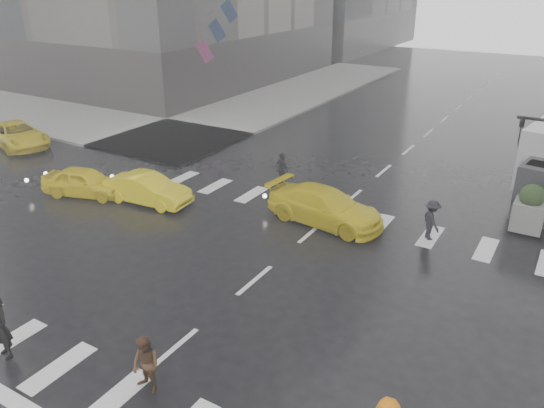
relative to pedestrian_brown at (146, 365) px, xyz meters
The scene contains 12 objects.
ground 5.49m from the pedestrian_brown, 95.07° to the left, with size 120.00×120.00×0.00m, color black.
sidewalk_nw 30.42m from the pedestrian_brown, 131.08° to the left, with size 35.00×35.00×0.15m, color slate.
road_markings 5.49m from the pedestrian_brown, 95.07° to the left, with size 18.00×48.00×0.01m, color silver, non-canonical shape.
planter_west 15.10m from the pedestrian_brown, 64.43° to the left, with size 1.10×1.10×1.80m.
flag_cluster 28.96m from the pedestrian_brown, 123.05° to the left, with size 2.87×3.06×4.69m.
pedestrian_brown is the anchor object (origin of this frame).
pedestrian_far_a 13.67m from the pedestrian_brown, 106.49° to the left, with size 0.92×0.56×1.57m, color black.
pedestrian_far_b 11.75m from the pedestrian_brown, 72.49° to the left, with size 1.00×0.55×1.54m, color black.
taxi_front 13.19m from the pedestrian_brown, 144.81° to the left, with size 1.50×3.72×1.27m, color yellow.
taxi_mid 11.43m from the pedestrian_brown, 132.85° to the left, with size 1.34×3.85×1.27m, color yellow.
taxi_rear 10.49m from the pedestrian_brown, 92.33° to the left, with size 1.94×4.22×1.39m, color yellow.
taxi_far 22.48m from the pedestrian_brown, 151.67° to the left, with size 2.27×4.36×1.37m, color yellow.
Camera 1 is at (7.99, -12.29, 9.07)m, focal length 35.00 mm.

